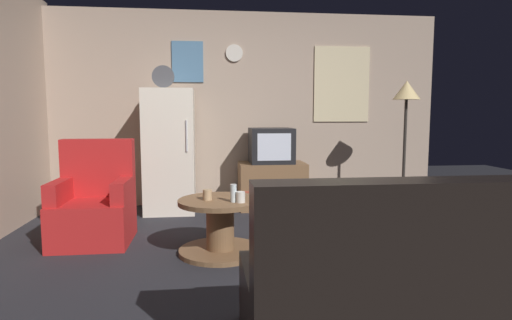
{
  "coord_description": "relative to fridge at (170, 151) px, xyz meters",
  "views": [
    {
      "loc": [
        -0.51,
        -3.26,
        1.21
      ],
      "look_at": [
        -0.03,
        0.9,
        0.75
      ],
      "focal_mm": 29.89,
      "sensor_mm": 36.0,
      "label": 1
    }
  ],
  "objects": [
    {
      "name": "wine_glass",
      "position": [
        0.67,
        -1.79,
        -0.2
      ],
      "size": [
        0.05,
        0.05,
        0.15
      ],
      "primitive_type": "cylinder",
      "color": "silver",
      "rests_on": "coffee_table"
    },
    {
      "name": "fridge",
      "position": [
        0.0,
        0.0,
        0.0
      ],
      "size": [
        0.6,
        0.62,
        1.77
      ],
      "color": "silver",
      "rests_on": "ground_plane"
    },
    {
      "name": "ground_plane",
      "position": [
        0.96,
        -2.01,
        -0.75
      ],
      "size": [
        12.0,
        12.0,
        0.0
      ],
      "primitive_type": "plane",
      "color": "#232328"
    },
    {
      "name": "couch",
      "position": [
        1.48,
        -3.3,
        -0.44
      ],
      "size": [
        1.7,
        0.8,
        0.92
      ],
      "color": "black",
      "rests_on": "ground_plane"
    },
    {
      "name": "wall_with_art",
      "position": [
        0.97,
        0.44,
        0.51
      ],
      "size": [
        5.2,
        0.12,
        2.52
      ],
      "color": "tan",
      "rests_on": "ground_plane"
    },
    {
      "name": "standing_lamp",
      "position": [
        2.79,
        -0.45,
        0.6
      ],
      "size": [
        0.32,
        0.32,
        1.59
      ],
      "color": "#332D28",
      "rests_on": "ground_plane"
    },
    {
      "name": "armchair",
      "position": [
        -0.61,
        -1.17,
        -0.42
      ],
      "size": [
        0.68,
        0.68,
        0.96
      ],
      "color": "red",
      "rests_on": "ground_plane"
    },
    {
      "name": "crt_tv",
      "position": [
        1.26,
        0.06,
        0.05
      ],
      "size": [
        0.54,
        0.51,
        0.44
      ],
      "color": "black",
      "rests_on": "tv_stand"
    },
    {
      "name": "tv_stand",
      "position": [
        1.27,
        0.06,
        -0.46
      ],
      "size": [
        0.84,
        0.53,
        0.58
      ],
      "color": "brown",
      "rests_on": "ground_plane"
    },
    {
      "name": "coffee_table",
      "position": [
        0.56,
        -1.66,
        -0.52
      ],
      "size": [
        0.72,
        0.72,
        0.48
      ],
      "color": "brown",
      "rests_on": "ground_plane"
    },
    {
      "name": "mug_ceramic_white",
      "position": [
        0.72,
        -1.81,
        -0.23
      ],
      "size": [
        0.08,
        0.08,
        0.09
      ],
      "primitive_type": "cylinder",
      "color": "silver",
      "rests_on": "coffee_table"
    },
    {
      "name": "mug_ceramic_tan",
      "position": [
        0.45,
        -1.68,
        -0.23
      ],
      "size": [
        0.08,
        0.08,
        0.09
      ],
      "primitive_type": "cylinder",
      "color": "tan",
      "rests_on": "coffee_table"
    }
  ]
}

